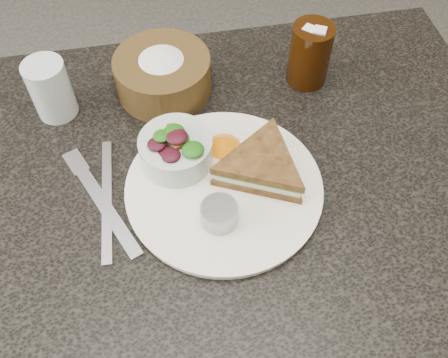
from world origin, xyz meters
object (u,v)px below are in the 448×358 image
dinner_plate (224,188)px  bread_basket (162,69)px  water_glass (51,89)px  cola_glass (310,52)px  dining_table (217,277)px  salad_bowl (176,147)px  dressing_ramekin (219,214)px  sandwich (262,166)px

dinner_plate → bread_basket: bearing=105.4°
dinner_plate → water_glass: 0.34m
dinner_plate → bread_basket: 0.25m
bread_basket → cola_glass: size_ratio=1.34×
dining_table → water_glass: 0.53m
dining_table → salad_bowl: size_ratio=8.81×
dinner_plate → dressing_ramekin: bearing=-106.8°
dining_table → bread_basket: 0.47m
sandwich → dressing_ramekin: size_ratio=2.99×
dressing_ramekin → dinner_plate: bearing=73.2°
salad_bowl → dressing_ramekin: (0.05, -0.12, -0.02)m
water_glass → bread_basket: bearing=5.7°
dressing_ramekin → water_glass: (-0.23, 0.28, 0.02)m
sandwich → salad_bowl: (-0.12, 0.05, 0.01)m
dinner_plate → water_glass: water_glass is taller
salad_bowl → water_glass: (-0.19, 0.15, 0.01)m
dining_table → cola_glass: (0.20, 0.19, 0.44)m
salad_bowl → cola_glass: 0.30m
dressing_ramekin → cola_glass: cola_glass is taller
dinner_plate → salad_bowl: (-0.06, 0.06, 0.04)m
dining_table → water_glass: bearing=142.0°
dressing_ramekin → cola_glass: size_ratio=0.44×
dining_table → dinner_plate: (0.01, -0.03, 0.38)m
bread_basket → water_glass: bearing=-174.3°
dinner_plate → bread_basket: size_ratio=1.78×
dinner_plate → salad_bowl: size_ratio=2.62×
dinner_plate → dressing_ramekin: 0.07m
sandwich → bread_basket: (-0.13, 0.22, 0.01)m
sandwich → salad_bowl: size_ratio=1.44×
dinner_plate → cola_glass: (0.19, 0.22, 0.06)m
sandwich → water_glass: water_glass is taller
cola_glass → water_glass: size_ratio=1.21×
salad_bowl → cola_glass: cola_glass is taller
dinner_plate → cola_glass: bearing=48.4°
salad_bowl → cola_glass: size_ratio=0.91×
sandwich → dinner_plate: bearing=-144.7°
sandwich → cola_glass: size_ratio=1.31×
salad_bowl → water_glass: water_glass is taller
bread_basket → salad_bowl: bearing=-89.7°
sandwich → salad_bowl: salad_bowl is taller
dining_table → cola_glass: size_ratio=8.03×
salad_bowl → bread_basket: 0.17m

